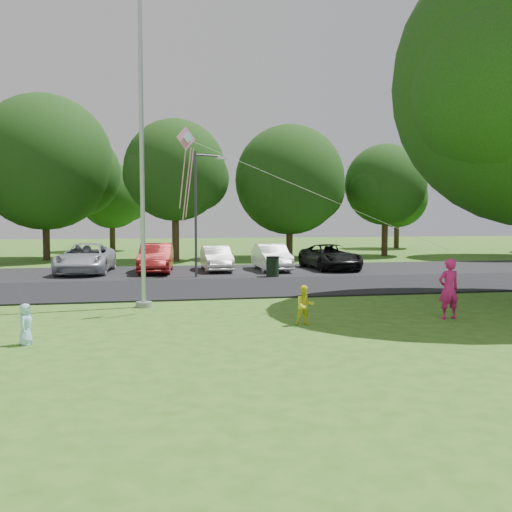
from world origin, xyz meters
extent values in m
plane|color=#376C1C|center=(0.00, 0.00, 0.00)|extent=(120.00, 120.00, 0.00)
cube|color=black|center=(0.00, 9.00, 0.03)|extent=(60.00, 6.00, 0.06)
cube|color=black|center=(0.00, 15.50, 0.03)|extent=(42.00, 7.00, 0.06)
cylinder|color=#B7BABF|center=(-3.50, 5.00, 5.00)|extent=(0.14, 0.14, 10.00)
cylinder|color=gray|center=(-3.50, 5.00, 0.08)|extent=(0.50, 0.50, 0.16)
cylinder|color=#3F3F44|center=(-1.20, 12.88, 2.83)|extent=(0.11, 0.11, 5.67)
cylinder|color=#3F3F44|center=(-0.59, 13.14, 5.53)|extent=(1.25, 0.59, 0.08)
cube|color=silver|center=(0.02, 13.40, 5.46)|extent=(0.47, 0.36, 0.13)
cylinder|color=black|center=(2.22, 12.37, 0.46)|extent=(0.57, 0.57, 0.92)
cylinder|color=black|center=(2.22, 12.37, 0.95)|extent=(0.61, 0.61, 0.05)
sphere|color=#13340E|center=(7.04, 2.30, 6.60)|extent=(5.57, 5.57, 5.57)
sphere|color=#13340E|center=(6.60, 2.47, 6.42)|extent=(4.83, 4.83, 4.83)
cylinder|color=#332316|center=(-9.60, 25.24, 1.60)|extent=(0.44, 0.44, 3.19)
sphere|color=#13340E|center=(-9.60, 25.24, 6.17)|extent=(8.50, 8.50, 8.50)
sphere|color=#13340E|center=(-7.68, 26.09, 5.53)|extent=(5.53, 5.53, 5.53)
sphere|color=#13340E|center=(-11.30, 24.17, 5.74)|extent=(5.10, 5.10, 5.10)
cylinder|color=#332316|center=(-1.58, 22.90, 1.71)|extent=(0.44, 0.44, 3.43)
sphere|color=#13340E|center=(-1.58, 22.90, 5.62)|extent=(6.27, 6.27, 6.27)
sphere|color=#13340E|center=(-0.17, 23.53, 5.15)|extent=(4.07, 4.07, 4.07)
sphere|color=#13340E|center=(-2.84, 22.12, 5.31)|extent=(3.76, 3.76, 3.76)
cylinder|color=#332316|center=(6.03, 24.17, 1.33)|extent=(0.44, 0.44, 2.66)
sphere|color=#13340E|center=(6.03, 24.17, 5.20)|extent=(7.27, 7.27, 7.27)
sphere|color=#13340E|center=(7.66, 24.89, 4.66)|extent=(4.72, 4.72, 4.72)
sphere|color=#13340E|center=(4.57, 23.26, 4.84)|extent=(4.36, 4.36, 4.36)
cylinder|color=#332316|center=(13.12, 24.89, 1.51)|extent=(0.44, 0.44, 3.02)
sphere|color=#13340E|center=(13.12, 24.89, 5.00)|extent=(5.67, 5.67, 5.67)
sphere|color=#13340E|center=(14.39, 25.46, 4.58)|extent=(3.68, 3.68, 3.68)
sphere|color=#13340E|center=(11.98, 24.18, 4.72)|extent=(3.40, 3.40, 3.40)
sphere|color=#13340E|center=(20.17, 21.15, 6.06)|extent=(5.26, 5.26, 5.26)
cylinder|color=#332316|center=(-6.00, 34.00, 1.30)|extent=(0.44, 0.44, 2.60)
sphere|color=#13340E|center=(-6.00, 34.00, 4.42)|extent=(5.20, 5.20, 5.20)
sphere|color=#13340E|center=(-4.83, 34.52, 4.03)|extent=(3.38, 3.38, 3.38)
sphere|color=#13340E|center=(-7.04, 33.35, 4.16)|extent=(3.12, 3.12, 3.12)
cylinder|color=#332316|center=(18.00, 33.50, 1.30)|extent=(0.44, 0.44, 2.60)
sphere|color=#13340E|center=(18.00, 33.50, 4.42)|extent=(5.20, 5.20, 5.20)
sphere|color=#13340E|center=(19.17, 34.02, 4.03)|extent=(3.38, 3.38, 3.38)
sphere|color=#13340E|center=(16.96, 32.85, 4.16)|extent=(3.12, 3.12, 3.12)
imported|color=#B2B7BF|center=(-6.28, 15.68, 0.77)|extent=(2.74, 5.29, 1.43)
imported|color=maroon|center=(-2.93, 15.31, 0.77)|extent=(1.87, 4.40, 1.41)
imported|color=silver|center=(0.05, 15.62, 0.68)|extent=(1.32, 3.79, 1.25)
imported|color=silver|center=(2.83, 15.31, 0.72)|extent=(1.42, 4.02, 1.32)
imported|color=black|center=(5.91, 15.26, 0.70)|extent=(2.39, 4.74, 1.28)
imported|color=#DF1D79|center=(4.64, 1.34, 0.82)|extent=(0.62, 0.42, 1.65)
imported|color=#FFF628|center=(0.57, 1.26, 0.51)|extent=(0.50, 0.39, 1.02)
imported|color=#A5E7FD|center=(-6.01, 0.22, 0.45)|extent=(0.34, 0.48, 0.91)
cube|color=pink|center=(-2.26, 3.77, 5.00)|extent=(0.56, 0.41, 0.65)
cube|color=#8CC6E5|center=(-2.21, 3.74, 5.02)|extent=(0.27, 0.20, 0.31)
cylinder|color=white|center=(1.19, 2.56, 3.44)|extent=(6.90, 2.44, 3.15)
cylinder|color=pink|center=(-2.36, 3.77, 3.88)|extent=(0.21, 0.27, 1.73)
cylinder|color=pink|center=(-2.16, 3.82, 3.74)|extent=(0.24, 0.45, 1.98)
cylinder|color=pink|center=(-2.26, 3.69, 3.61)|extent=(0.26, 0.66, 2.21)
camera|label=1|loc=(-3.43, -12.72, 2.79)|focal=40.00mm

